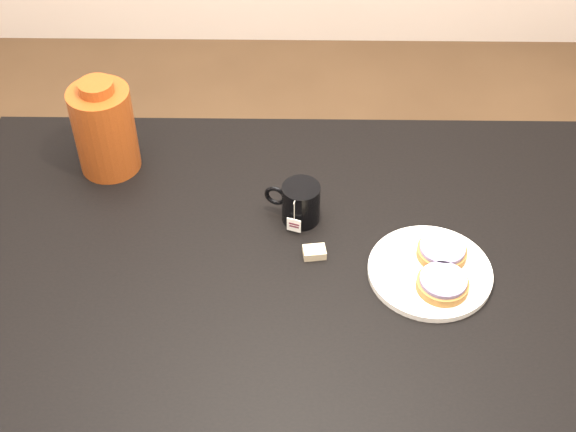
{
  "coord_description": "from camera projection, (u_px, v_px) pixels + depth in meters",
  "views": [
    {
      "loc": [
        0.02,
        -1.09,
        1.94
      ],
      "look_at": [
        0.0,
        0.05,
        0.81
      ],
      "focal_mm": 50.0,
      "sensor_mm": 36.0,
      "label": 1
    }
  ],
  "objects": [
    {
      "name": "table",
      "position": [
        287.0,
        283.0,
        1.67
      ],
      "size": [
        1.4,
        0.9,
        0.75
      ],
      "color": "black",
      "rests_on": "ground_plane"
    },
    {
      "name": "teabag_pouch",
      "position": [
        314.0,
        252.0,
        1.61
      ],
      "size": [
        0.05,
        0.04,
        0.02
      ],
      "primitive_type": "cube",
      "rotation": [
        0.0,
        0.0,
        0.14
      ],
      "color": "#C6B793",
      "rests_on": "table"
    },
    {
      "name": "bagel_package",
      "position": [
        104.0,
        129.0,
        1.74
      ],
      "size": [
        0.14,
        0.14,
        0.22
      ],
      "rotation": [
        0.0,
        0.0,
        0.07
      ],
      "color": "#60230C",
      "rests_on": "table"
    },
    {
      "name": "bagel_back",
      "position": [
        442.0,
        251.0,
        1.59
      ],
      "size": [
        0.11,
        0.11,
        0.03
      ],
      "color": "brown",
      "rests_on": "plate"
    },
    {
      "name": "mug",
      "position": [
        300.0,
        203.0,
        1.66
      ],
      "size": [
        0.13,
        0.1,
        0.09
      ],
      "rotation": [
        0.0,
        0.0,
        -0.31
      ],
      "color": "black",
      "rests_on": "table"
    },
    {
      "name": "bagel_front",
      "position": [
        443.0,
        283.0,
        1.53
      ],
      "size": [
        0.11,
        0.11,
        0.03
      ],
      "color": "brown",
      "rests_on": "plate"
    },
    {
      "name": "plate",
      "position": [
        430.0,
        271.0,
        1.57
      ],
      "size": [
        0.24,
        0.24,
        0.02
      ],
      "color": "white",
      "rests_on": "table"
    }
  ]
}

